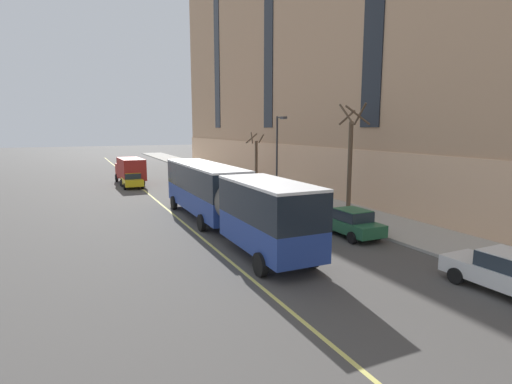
{
  "coord_description": "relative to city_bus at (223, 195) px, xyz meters",
  "views": [
    {
      "loc": [
        -8.91,
        -15.0,
        6.01
      ],
      "look_at": [
        2.13,
        8.82,
        1.8
      ],
      "focal_mm": 28.0,
      "sensor_mm": 36.0,
      "label": 1
    }
  ],
  "objects": [
    {
      "name": "sidewalk",
      "position": [
        9.66,
        -3.76,
        -2.04
      ],
      "size": [
        4.64,
        160.0,
        0.15
      ],
      "primitive_type": "cube",
      "color": "#ADA89E",
      "rests_on": "ground"
    },
    {
      "name": "box_truck",
      "position": [
        -2.31,
        22.69,
        -0.46
      ],
      "size": [
        2.51,
        7.36,
        2.86
      ],
      "color": "maroon",
      "rests_on": "ground"
    },
    {
      "name": "ground_plane",
      "position": [
        0.94,
        -6.76,
        -2.11
      ],
      "size": [
        260.0,
        260.0,
        0.0
      ],
      "primitive_type": "plane",
      "color": "#4C4947"
    },
    {
      "name": "parked_car_white_1",
      "position": [
        6.2,
        16.94,
        -1.33
      ],
      "size": [
        2.03,
        4.31,
        1.56
      ],
      "color": "silver",
      "rests_on": "ground"
    },
    {
      "name": "parked_car_silver_6",
      "position": [
        6.22,
        25.78,
        -1.33
      ],
      "size": [
        2.07,
        4.38,
        1.56
      ],
      "color": "#B7B7BC",
      "rests_on": "ground"
    },
    {
      "name": "street_tree_mid_block",
      "position": [
        9.72,
        0.73,
        1.88
      ],
      "size": [
        1.92,
        1.86,
        7.58
      ],
      "color": "brown",
      "rests_on": "sidewalk"
    },
    {
      "name": "street_tree_far_uptown",
      "position": [
        9.71,
        16.38,
        0.74
      ],
      "size": [
        1.61,
        1.61,
        5.44
      ],
      "color": "brown",
      "rests_on": "sidewalk"
    },
    {
      "name": "parked_car_white_4",
      "position": [
        6.25,
        -12.95,
        -1.33
      ],
      "size": [
        2.05,
        4.32,
        1.56
      ],
      "color": "silver",
      "rests_on": "ground"
    },
    {
      "name": "lane_centerline",
      "position": [
        -1.7,
        -3.76,
        -2.11
      ],
      "size": [
        0.16,
        140.0,
        0.01
      ],
      "primitive_type": "cube",
      "color": "#E0D66B",
      "rests_on": "ground"
    },
    {
      "name": "fire_hydrant",
      "position": [
        7.84,
        3.9,
        -1.62
      ],
      "size": [
        0.42,
        0.24,
        0.72
      ],
      "color": "red",
      "rests_on": "sidewalk"
    },
    {
      "name": "taxi_cab",
      "position": [
        -2.51,
        20.36,
        -1.33
      ],
      "size": [
        1.94,
        4.64,
        1.56
      ],
      "color": "yellow",
      "rests_on": "ground"
    },
    {
      "name": "city_bus",
      "position": [
        0.0,
        0.0,
        0.0
      ],
      "size": [
        2.77,
        18.18,
        3.65
      ],
      "color": "navy",
      "rests_on": "ground"
    },
    {
      "name": "parked_car_green_0",
      "position": [
        6.0,
        -4.22,
        -1.33
      ],
      "size": [
        1.9,
        4.22,
        1.56
      ],
      "color": "#23603D",
      "rests_on": "ground"
    },
    {
      "name": "parked_car_champagne_5",
      "position": [
        6.19,
        8.08,
        -1.33
      ],
      "size": [
        1.94,
        4.63,
        1.56
      ],
      "color": "#BCAD89",
      "rests_on": "ground"
    },
    {
      "name": "street_lamp",
      "position": [
        7.94,
        8.09,
        2.24
      ],
      "size": [
        0.36,
        1.48,
        6.85
      ],
      "color": "#2D2D30",
      "rests_on": "sidewalk"
    }
  ]
}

